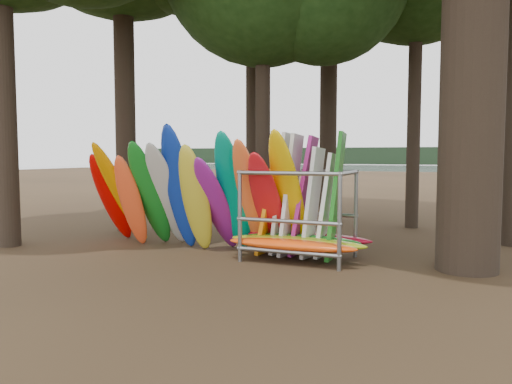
% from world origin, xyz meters
% --- Properties ---
extents(ground, '(120.00, 120.00, 0.00)m').
position_xyz_m(ground, '(0.00, 0.00, 0.00)').
color(ground, '#47331E').
rests_on(ground, ground).
extents(lake, '(160.00, 160.00, 0.00)m').
position_xyz_m(lake, '(0.00, 60.00, 0.00)').
color(lake, gray).
rests_on(lake, ground).
extents(far_shore, '(160.00, 4.00, 4.00)m').
position_xyz_m(far_shore, '(0.00, 110.00, 2.00)').
color(far_shore, black).
rests_on(far_shore, ground).
extents(kayak_row, '(5.83, 2.13, 3.20)m').
position_xyz_m(kayak_row, '(-1.89, 0.43, 1.32)').
color(kayak_row, '#DE0502').
rests_on(kayak_row, ground).
extents(storage_rack, '(3.17, 1.60, 2.86)m').
position_xyz_m(storage_rack, '(0.85, 0.49, 0.94)').
color(storage_rack, gray).
rests_on(storage_rack, ground).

